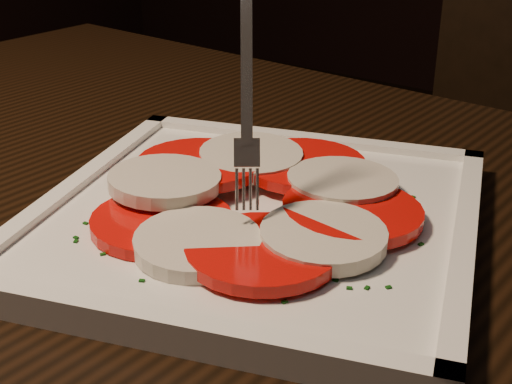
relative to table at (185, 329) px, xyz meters
name	(u,v)px	position (x,y,z in m)	size (l,w,h in m)	color
table	(185,329)	(0.00, 0.00, 0.00)	(1.23, 0.85, 0.75)	black
plate	(256,220)	(0.05, 0.02, 0.11)	(0.30, 0.30, 0.01)	white
caprese_salad	(256,199)	(0.05, 0.02, 0.12)	(0.24, 0.24, 0.02)	red
fork	(247,88)	(0.05, 0.02, 0.20)	(0.03, 0.07, 0.14)	white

